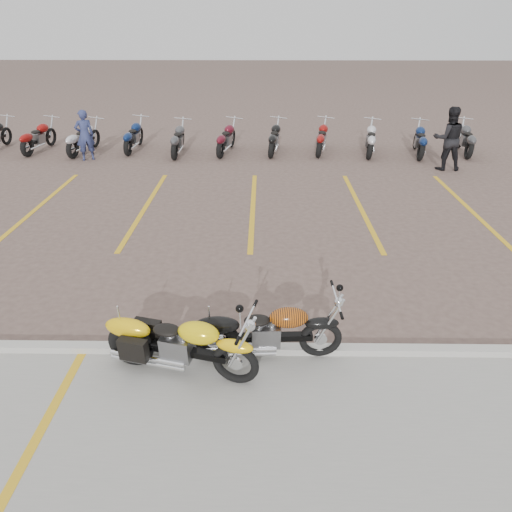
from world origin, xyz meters
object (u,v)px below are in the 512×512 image
at_px(yellow_cruiser, 178,346).
at_px(person_b, 449,139).
at_px(person_a, 85,135).
at_px(flame_cruiser, 265,333).

height_order(yellow_cruiser, person_b, person_b).
relative_size(yellow_cruiser, person_a, 1.28).
relative_size(flame_cruiser, person_b, 1.07).
distance_m(flame_cruiser, person_b, 11.17).
relative_size(person_a, person_b, 0.86).
bearing_deg(person_a, flame_cruiser, 90.96).
distance_m(yellow_cruiser, flame_cruiser, 1.19).
height_order(flame_cruiser, person_b, person_b).
bearing_deg(flame_cruiser, person_b, 56.73).
xyz_separation_m(flame_cruiser, person_b, (5.62, 9.64, 0.54)).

